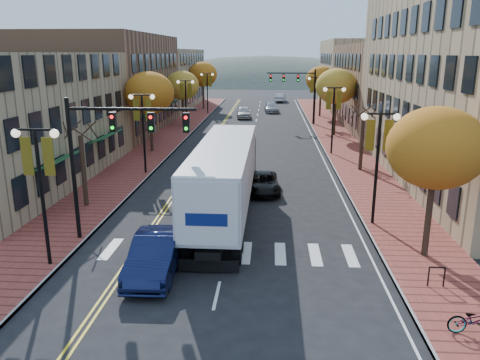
% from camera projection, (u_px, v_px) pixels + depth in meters
% --- Properties ---
extents(ground, '(200.00, 200.00, 0.00)m').
position_uv_depth(ground, '(222.00, 272.00, 19.84)').
color(ground, black).
rests_on(ground, ground).
extents(sidewalk_left, '(4.00, 85.00, 0.15)m').
position_uv_depth(sidewalk_left, '(171.00, 136.00, 51.67)').
color(sidewalk_left, brown).
rests_on(sidewalk_left, ground).
extents(sidewalk_right, '(4.00, 85.00, 0.15)m').
position_uv_depth(sidewalk_right, '(335.00, 138.00, 50.53)').
color(sidewalk_right, brown).
rests_on(sidewalk_right, ground).
extents(building_left_mid, '(12.00, 24.00, 11.00)m').
position_uv_depth(building_left_mid, '(107.00, 84.00, 54.11)').
color(building_left_mid, brown).
rests_on(building_left_mid, ground).
extents(building_left_far, '(12.00, 26.00, 9.50)m').
position_uv_depth(building_left_far, '(158.00, 79.00, 78.37)').
color(building_left_far, '#9E8966').
rests_on(building_left_far, ground).
extents(building_right_mid, '(15.00, 24.00, 10.00)m').
position_uv_depth(building_right_mid, '(405.00, 86.00, 57.78)').
color(building_right_mid, brown).
rests_on(building_right_mid, ground).
extents(building_right_far, '(15.00, 20.00, 11.00)m').
position_uv_depth(building_right_far, '(369.00, 74.00, 78.83)').
color(building_right_far, '#9E8966').
rests_on(building_right_far, ground).
extents(tree_left_a, '(0.28, 0.28, 4.20)m').
position_uv_depth(tree_left_a, '(84.00, 171.00, 27.51)').
color(tree_left_a, '#382619').
rests_on(tree_left_a, sidewalk_left).
extents(tree_left_b, '(4.48, 4.48, 7.21)m').
position_uv_depth(tree_left_b, '(149.00, 93.00, 42.07)').
color(tree_left_b, '#382619').
rests_on(tree_left_b, sidewalk_left).
extents(tree_left_c, '(4.16, 4.16, 6.69)m').
position_uv_depth(tree_left_c, '(182.00, 85.00, 57.57)').
color(tree_left_c, '#382619').
rests_on(tree_left_c, sidewalk_left).
extents(tree_left_d, '(4.61, 4.61, 7.42)m').
position_uv_depth(tree_left_d, '(203.00, 74.00, 74.75)').
color(tree_left_d, '#382619').
rests_on(tree_left_d, sidewalk_left).
extents(tree_right_a, '(4.16, 4.16, 6.69)m').
position_uv_depth(tree_right_a, '(436.00, 148.00, 19.86)').
color(tree_right_a, '#382619').
rests_on(tree_right_a, sidewalk_right).
extents(tree_right_b, '(0.28, 0.28, 4.20)m').
position_uv_depth(tree_right_b, '(362.00, 143.00, 36.00)').
color(tree_right_b, '#382619').
rests_on(tree_right_b, sidewalk_right).
extents(tree_right_c, '(4.48, 4.48, 7.21)m').
position_uv_depth(tree_right_c, '(336.00, 86.00, 50.56)').
color(tree_right_c, '#382619').
rests_on(tree_right_c, sidewalk_right).
extents(tree_right_d, '(4.35, 4.35, 7.00)m').
position_uv_depth(tree_right_d, '(321.00, 80.00, 66.00)').
color(tree_right_d, '#382619').
rests_on(tree_right_d, sidewalk_right).
extents(lamp_left_a, '(1.96, 0.36, 6.05)m').
position_uv_depth(lamp_left_a, '(39.00, 171.00, 19.18)').
color(lamp_left_a, black).
rests_on(lamp_left_a, ground).
extents(lamp_left_b, '(1.96, 0.36, 6.05)m').
position_uv_depth(lamp_left_b, '(143.00, 118.00, 34.58)').
color(lamp_left_b, black).
rests_on(lamp_left_b, ground).
extents(lamp_left_c, '(1.96, 0.36, 6.05)m').
position_uv_depth(lamp_left_c, '(186.00, 96.00, 51.90)').
color(lamp_left_c, black).
rests_on(lamp_left_c, ground).
extents(lamp_left_d, '(1.96, 0.36, 6.05)m').
position_uv_depth(lamp_left_d, '(207.00, 85.00, 69.23)').
color(lamp_left_d, black).
rests_on(lamp_left_d, ground).
extents(lamp_right_a, '(1.96, 0.36, 6.05)m').
position_uv_depth(lamp_right_a, '(378.00, 147.00, 24.01)').
color(lamp_right_a, black).
rests_on(lamp_right_a, ground).
extents(lamp_right_b, '(1.96, 0.36, 6.05)m').
position_uv_depth(lamp_right_b, '(334.00, 107.00, 41.33)').
color(lamp_right_b, black).
rests_on(lamp_right_b, ground).
extents(lamp_right_c, '(1.96, 0.36, 6.05)m').
position_uv_depth(lamp_right_c, '(315.00, 91.00, 58.66)').
color(lamp_right_c, black).
rests_on(lamp_right_c, ground).
extents(traffic_mast_near, '(6.10, 0.35, 7.00)m').
position_uv_depth(traffic_mast_near, '(111.00, 143.00, 21.77)').
color(traffic_mast_near, black).
rests_on(traffic_mast_near, ground).
extents(traffic_mast_far, '(6.10, 0.34, 7.00)m').
position_uv_depth(traffic_mast_far, '(299.00, 86.00, 58.62)').
color(traffic_mast_far, black).
rests_on(traffic_mast_far, ground).
extents(semi_truck, '(2.84, 17.04, 4.26)m').
position_uv_depth(semi_truck, '(227.00, 170.00, 26.66)').
color(semi_truck, black).
rests_on(semi_truck, ground).
extents(navy_sedan, '(1.92, 5.18, 1.69)m').
position_uv_depth(navy_sedan, '(156.00, 254.00, 19.51)').
color(navy_sedan, '#0D1336').
rests_on(navy_sedan, ground).
extents(black_suv, '(2.46, 4.75, 1.28)m').
position_uv_depth(black_suv, '(263.00, 183.00, 30.97)').
color(black_suv, black).
rests_on(black_suv, ground).
extents(car_far_white, '(2.35, 4.93, 1.63)m').
position_uv_depth(car_far_white, '(244.00, 112.00, 66.10)').
color(car_far_white, silver).
rests_on(car_far_white, ground).
extents(car_far_silver, '(2.40, 5.23, 1.48)m').
position_uv_depth(car_far_silver, '(271.00, 107.00, 72.56)').
color(car_far_silver, '#96969D').
rests_on(car_far_silver, ground).
extents(car_far_oncoming, '(2.30, 4.96, 1.58)m').
position_uv_depth(car_far_oncoming, '(280.00, 98.00, 87.59)').
color(car_far_oncoming, '#B5B6BE').
rests_on(car_far_oncoming, ground).
extents(bicycle, '(1.87, 0.69, 0.97)m').
position_uv_depth(bicycle, '(476.00, 320.00, 15.11)').
color(bicycle, gray).
rests_on(bicycle, sidewalk_right).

